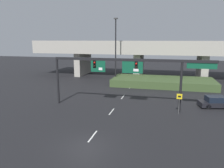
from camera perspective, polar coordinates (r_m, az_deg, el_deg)
ground_plane at (r=18.54m, az=-7.02°, el=-15.77°), size 160.00×160.00×0.00m
lane_markings at (r=32.83m, az=2.85°, el=-3.38°), size 0.14×30.28×0.01m
signal_gantry at (r=26.56m, az=3.74°, el=4.35°), size 19.63×0.44×6.22m
speed_limit_sign at (r=26.17m, az=17.14°, el=-4.19°), size 0.60×0.11×2.45m
highway_light_pole_near at (r=42.14m, az=0.95°, el=9.01°), size 0.70×0.36×12.38m
overpass_bridge at (r=50.21m, az=7.08°, el=8.41°), size 47.95×9.90×8.17m
grass_embankment at (r=41.90m, az=13.06°, el=0.53°), size 18.48×7.83×1.30m
parked_sedan_near_right at (r=30.72m, az=25.56°, el=-4.30°), size 4.62×2.76×1.45m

